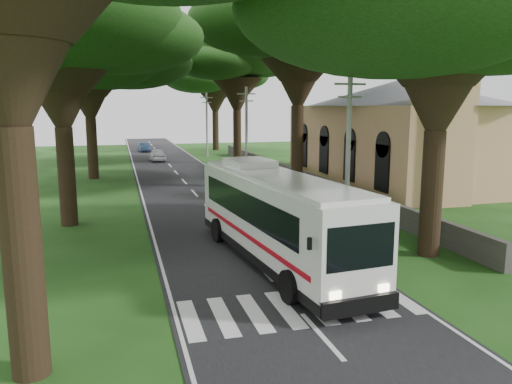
# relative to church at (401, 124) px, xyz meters

# --- Properties ---
(ground) EXTENTS (140.00, 140.00, 0.00)m
(ground) POSITION_rel_church_xyz_m (-17.86, -21.55, -4.91)
(ground) COLOR #193F12
(ground) RESTS_ON ground
(road) EXTENTS (8.00, 120.00, 0.04)m
(road) POSITION_rel_church_xyz_m (-17.86, 3.45, -4.90)
(road) COLOR black
(road) RESTS_ON ground
(crosswalk) EXTENTS (8.00, 3.00, 0.01)m
(crosswalk) POSITION_rel_church_xyz_m (-17.86, -23.55, -4.91)
(crosswalk) COLOR silver
(crosswalk) RESTS_ON ground
(property_wall) EXTENTS (0.35, 50.00, 1.20)m
(property_wall) POSITION_rel_church_xyz_m (-8.86, 2.45, -4.31)
(property_wall) COLOR #383533
(property_wall) RESTS_ON ground
(church) EXTENTS (14.00, 24.00, 11.60)m
(church) POSITION_rel_church_xyz_m (0.00, 0.00, 0.00)
(church) COLOR tan
(church) RESTS_ON ground
(pole_near) EXTENTS (1.60, 0.24, 8.00)m
(pole_near) POSITION_rel_church_xyz_m (-12.36, -15.55, -0.73)
(pole_near) COLOR gray
(pole_near) RESTS_ON ground
(pole_mid) EXTENTS (1.60, 0.24, 8.00)m
(pole_mid) POSITION_rel_church_xyz_m (-12.36, 4.45, -0.73)
(pole_mid) COLOR gray
(pole_mid) RESTS_ON ground
(pole_far) EXTENTS (1.60, 0.24, 8.00)m
(pole_far) POSITION_rel_church_xyz_m (-12.36, 24.45, -0.73)
(pole_far) COLOR gray
(pole_far) RESTS_ON ground
(tree_l_mida) EXTENTS (12.88, 12.88, 13.42)m
(tree_l_mida) POSITION_rel_church_xyz_m (-25.86, -9.55, 5.62)
(tree_l_mida) COLOR black
(tree_l_mida) RESTS_ON ground
(tree_l_midb) EXTENTS (15.42, 15.42, 14.10)m
(tree_l_midb) POSITION_rel_church_xyz_m (-25.36, 8.45, 5.84)
(tree_l_midb) COLOR black
(tree_l_midb) RESTS_ON ground
(tree_l_far) EXTENTS (15.23, 15.23, 15.12)m
(tree_l_far) POSITION_rel_church_xyz_m (-26.36, 26.45, 6.88)
(tree_l_far) COLOR black
(tree_l_far) RESTS_ON ground
(tree_r_mida) EXTENTS (15.52, 15.52, 16.53)m
(tree_r_mida) POSITION_rel_church_xyz_m (-9.86, -1.55, 8.21)
(tree_r_mida) COLOR black
(tree_r_mida) RESTS_ON ground
(tree_r_midb) EXTENTS (13.01, 13.01, 14.89)m
(tree_r_midb) POSITION_rel_church_xyz_m (-10.36, 16.45, 7.03)
(tree_r_midb) COLOR black
(tree_r_midb) RESTS_ON ground
(tree_r_far) EXTENTS (13.83, 13.83, 14.24)m
(tree_r_far) POSITION_rel_church_xyz_m (-9.36, 34.45, 6.26)
(tree_r_far) COLOR black
(tree_r_far) RESTS_ON ground
(coach_bus) EXTENTS (3.86, 12.64, 3.67)m
(coach_bus) POSITION_rel_church_xyz_m (-17.07, -18.78, -2.93)
(coach_bus) COLOR silver
(coach_bus) RESTS_ON ground
(distant_car_a) EXTENTS (1.94, 4.34, 1.45)m
(distant_car_a) POSITION_rel_church_xyz_m (-18.84, 21.32, -4.15)
(distant_car_a) COLOR silver
(distant_car_a) RESTS_ON road
(distant_car_b) EXTENTS (1.68, 3.92, 1.26)m
(distant_car_b) POSITION_rel_church_xyz_m (-19.66, 34.28, -4.25)
(distant_car_b) COLOR navy
(distant_car_b) RESTS_ON road
(pedestrian) EXTENTS (0.53, 0.71, 1.76)m
(pedestrian) POSITION_rel_church_xyz_m (-25.80, -8.85, -4.03)
(pedestrian) COLOR black
(pedestrian) RESTS_ON ground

